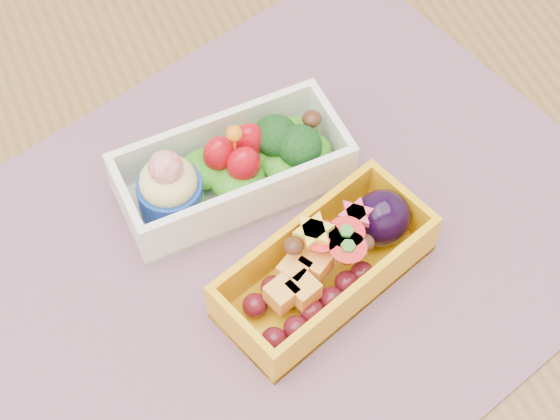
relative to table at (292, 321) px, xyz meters
name	(u,v)px	position (x,y,z in m)	size (l,w,h in m)	color
table	(292,321)	(0.00, 0.00, 0.00)	(1.20, 0.80, 0.75)	brown
placemat	(274,245)	(-0.01, 0.02, 0.10)	(0.52, 0.40, 0.00)	slate
bento_white	(231,170)	(-0.02, 0.08, 0.13)	(0.18, 0.09, 0.08)	white
bento_yellow	(329,263)	(0.02, -0.02, 0.13)	(0.18, 0.12, 0.06)	#EBA30B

